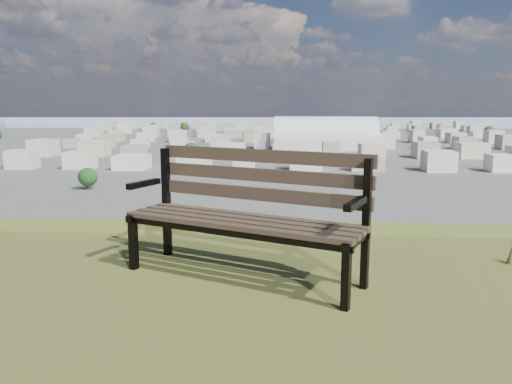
{
  "coord_description": "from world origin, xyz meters",
  "views": [
    {
      "loc": [
        0.54,
        -0.78,
        26.27
      ],
      "look_at": [
        0.24,
        4.74,
        25.3
      ],
      "focal_mm": 35.0,
      "sensor_mm": 36.0,
      "label": 1
    }
  ],
  "objects": [
    {
      "name": "park_bench",
      "position": [
        0.29,
        2.83,
        25.53
      ],
      "size": [
        1.86,
        1.26,
        0.93
      ],
      "rotation": [
        0.0,
        0.0,
        -0.43
      ],
      "color": "#3F2F24",
      "rests_on": "hilltop_mesa"
    },
    {
      "name": "arena",
      "position": [
        25.6,
        295.87,
        5.95
      ],
      "size": [
        59.97,
        25.65,
        25.25
      ],
      "rotation": [
        0.0,
        0.0,
        0.01
      ],
      "color": "silver",
      "rests_on": "ground"
    },
    {
      "name": "city_blocks",
      "position": [
        0.0,
        394.44,
        3.5
      ],
      "size": [
        395.0,
        361.0,
        7.0
      ],
      "color": "beige",
      "rests_on": "ground"
    },
    {
      "name": "city_trees",
      "position": [
        -26.39,
        319.0,
        4.83
      ],
      "size": [
        406.52,
        387.2,
        9.98
      ],
      "color": "#35291A",
      "rests_on": "ground"
    },
    {
      "name": "bay_water",
      "position": [
        0.0,
        900.0,
        0.0
      ],
      "size": [
        2400.0,
        700.0,
        0.12
      ],
      "primitive_type": "cube",
      "color": "#808FA2",
      "rests_on": "ground"
    },
    {
      "name": "far_hills",
      "position": [
        -60.92,
        1402.93,
        25.47
      ],
      "size": [
        2050.0,
        340.0,
        60.0
      ],
      "color": "#A2A9C9",
      "rests_on": "ground"
    }
  ]
}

